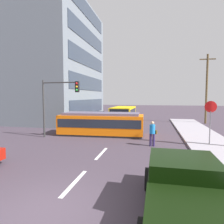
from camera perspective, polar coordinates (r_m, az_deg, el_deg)
The scene contains 15 objects.
ground_plane at distance 15.58m, azimuth 0.79°, elevation -7.78°, with size 120.00×120.00×0.00m, color #3E333E.
lane_stripe_1 at distance 8.24m, azimuth -10.74°, elevation -19.33°, with size 0.16×2.40×0.01m, color silver.
lane_stripe_2 at distance 11.81m, azimuth -3.06°, elevation -11.81°, with size 0.16×2.40×0.01m, color silver.
lane_stripe_3 at distance 22.83m, azimuth 4.44°, elevation -3.82°, with size 0.16×2.40×0.01m, color silver.
lane_stripe_4 at distance 28.74m, azimuth 6.02°, elevation -2.10°, with size 0.16×2.40×0.01m, color silver.
corner_building at distance 32.06m, azimuth -21.52°, elevation 12.63°, with size 16.94×15.79×16.00m.
streetcar_tram at distance 17.14m, azimuth -3.09°, elevation -3.28°, with size 7.27×2.86×1.93m.
city_bus at distance 25.57m, azimuth 3.26°, elevation -0.43°, with size 2.70×5.60×1.93m.
pedestrian_crossing at distance 13.51m, azimuth 11.55°, elevation -5.70°, with size 0.51×0.36×1.67m.
pickup_truck_parked at distance 6.06m, azimuth 20.31°, elevation -20.44°, with size 2.31×5.02×1.55m.
parked_sedan_mid at distance 22.08m, azimuth -9.63°, elevation -2.54°, with size 2.07×4.28×1.19m.
parked_sedan_far at distance 28.02m, azimuth -4.53°, elevation -0.99°, with size 2.15×4.41×1.19m.
stop_sign at distance 14.68m, azimuth 26.49°, elevation -0.36°, with size 0.76×0.07×2.88m.
traffic_light_mast at distance 16.27m, azimuth -15.26°, elevation 4.19°, with size 3.11×0.33×4.61m.
utility_pole_mid at distance 26.63m, azimuth 25.59°, elevation 6.32°, with size 1.80×0.24×8.34m.
Camera 1 is at (2.95, -4.93, 3.33)m, focal length 31.76 mm.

